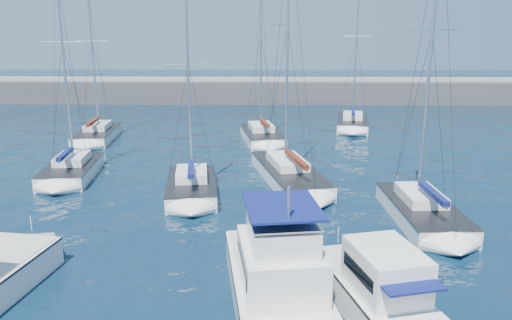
{
  "coord_description": "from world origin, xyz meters",
  "views": [
    {
      "loc": [
        2.11,
        -18.53,
        9.96
      ],
      "look_at": [
        1.65,
        8.0,
        3.0
      ],
      "focal_mm": 35.0,
      "sensor_mm": 36.0,
      "label": 1
    }
  ],
  "objects_px": {
    "motor_yacht_stbd_outer": "(377,291)",
    "sailboat_back_b": "(262,135)",
    "sailboat_mid_d": "(289,174)",
    "sailboat_mid_c": "(192,187)",
    "sailboat_mid_e": "(422,210)",
    "sailboat_back_a": "(97,134)",
    "sailboat_mid_a": "(72,170)",
    "sailboat_back_c": "(352,123)",
    "motor_yacht_stbd_inner": "(277,279)"
  },
  "relations": [
    {
      "from": "motor_yacht_stbd_outer",
      "to": "sailboat_back_b",
      "type": "relative_size",
      "value": 0.44
    },
    {
      "from": "sailboat_mid_d",
      "to": "sailboat_back_b",
      "type": "distance_m",
      "value": 12.64
    },
    {
      "from": "sailboat_mid_c",
      "to": "sailboat_mid_e",
      "type": "height_order",
      "value": "sailboat_mid_e"
    },
    {
      "from": "motor_yacht_stbd_outer",
      "to": "sailboat_back_a",
      "type": "bearing_deg",
      "value": 110.13
    },
    {
      "from": "motor_yacht_stbd_outer",
      "to": "sailboat_back_b",
      "type": "height_order",
      "value": "sailboat_back_b"
    },
    {
      "from": "sailboat_mid_a",
      "to": "sailboat_mid_d",
      "type": "distance_m",
      "value": 15.05
    },
    {
      "from": "sailboat_mid_a",
      "to": "sailboat_mid_c",
      "type": "xyz_separation_m",
      "value": [
        8.88,
        -3.65,
        -0.02
      ]
    },
    {
      "from": "motor_yacht_stbd_outer",
      "to": "sailboat_mid_e",
      "type": "bearing_deg",
      "value": 50.54
    },
    {
      "from": "sailboat_mid_d",
      "to": "sailboat_back_a",
      "type": "height_order",
      "value": "sailboat_mid_d"
    },
    {
      "from": "sailboat_mid_a",
      "to": "sailboat_mid_c",
      "type": "bearing_deg",
      "value": -28.49
    },
    {
      "from": "sailboat_back_b",
      "to": "sailboat_mid_e",
      "type": "bearing_deg",
      "value": -75.59
    },
    {
      "from": "sailboat_mid_e",
      "to": "sailboat_back_c",
      "type": "bearing_deg",
      "value": 86.21
    },
    {
      "from": "sailboat_back_c",
      "to": "sailboat_mid_a",
      "type": "bearing_deg",
      "value": -131.55
    },
    {
      "from": "motor_yacht_stbd_inner",
      "to": "sailboat_mid_c",
      "type": "bearing_deg",
      "value": 103.1
    },
    {
      "from": "motor_yacht_stbd_inner",
      "to": "sailboat_back_c",
      "type": "xyz_separation_m",
      "value": [
        8.66,
        34.7,
        -0.6
      ]
    },
    {
      "from": "motor_yacht_stbd_inner",
      "to": "sailboat_mid_c",
      "type": "distance_m",
      "value": 13.77
    },
    {
      "from": "motor_yacht_stbd_outer",
      "to": "sailboat_mid_a",
      "type": "xyz_separation_m",
      "value": [
        -17.4,
        16.94,
        -0.41
      ]
    },
    {
      "from": "motor_yacht_stbd_inner",
      "to": "sailboat_back_c",
      "type": "bearing_deg",
      "value": 67.9
    },
    {
      "from": "sailboat_mid_d",
      "to": "sailboat_back_c",
      "type": "height_order",
      "value": "sailboat_mid_d"
    },
    {
      "from": "sailboat_back_a",
      "to": "sailboat_back_c",
      "type": "relative_size",
      "value": 0.96
    },
    {
      "from": "sailboat_back_a",
      "to": "motor_yacht_stbd_outer",
      "type": "bearing_deg",
      "value": -60.95
    },
    {
      "from": "motor_yacht_stbd_outer",
      "to": "sailboat_mid_d",
      "type": "relative_size",
      "value": 0.41
    },
    {
      "from": "motor_yacht_stbd_outer",
      "to": "sailboat_back_c",
      "type": "xyz_separation_m",
      "value": [
        5.11,
        35.16,
        -0.41
      ]
    },
    {
      "from": "sailboat_back_a",
      "to": "sailboat_back_c",
      "type": "height_order",
      "value": "sailboat_back_c"
    },
    {
      "from": "motor_yacht_stbd_inner",
      "to": "sailboat_mid_a",
      "type": "xyz_separation_m",
      "value": [
        -13.85,
        16.48,
        -0.6
      ]
    },
    {
      "from": "sailboat_mid_e",
      "to": "sailboat_back_c",
      "type": "xyz_separation_m",
      "value": [
        0.66,
        25.86,
        -0.01
      ]
    },
    {
      "from": "sailboat_mid_a",
      "to": "sailboat_mid_d",
      "type": "bearing_deg",
      "value": -8.49
    },
    {
      "from": "sailboat_mid_a",
      "to": "sailboat_back_a",
      "type": "relative_size",
      "value": 1.02
    },
    {
      "from": "motor_yacht_stbd_inner",
      "to": "motor_yacht_stbd_outer",
      "type": "bearing_deg",
      "value": -15.47
    },
    {
      "from": "sailboat_back_a",
      "to": "sailboat_mid_d",
      "type": "bearing_deg",
      "value": -41.34
    },
    {
      "from": "motor_yacht_stbd_inner",
      "to": "sailboat_back_a",
      "type": "bearing_deg",
      "value": 111.21
    },
    {
      "from": "sailboat_mid_c",
      "to": "sailboat_mid_d",
      "type": "distance_m",
      "value": 6.87
    },
    {
      "from": "sailboat_back_a",
      "to": "sailboat_back_b",
      "type": "xyz_separation_m",
      "value": [
        15.29,
        -0.18,
        0.01
      ]
    },
    {
      "from": "sailboat_mid_a",
      "to": "sailboat_back_b",
      "type": "bearing_deg",
      "value": 36.01
    },
    {
      "from": "sailboat_mid_d",
      "to": "sailboat_back_a",
      "type": "relative_size",
      "value": 1.16
    },
    {
      "from": "sailboat_mid_e",
      "to": "sailboat_back_a",
      "type": "bearing_deg",
      "value": 138.32
    },
    {
      "from": "sailboat_back_c",
      "to": "sailboat_mid_d",
      "type": "bearing_deg",
      "value": -102.18
    },
    {
      "from": "motor_yacht_stbd_inner",
      "to": "sailboat_back_c",
      "type": "distance_m",
      "value": 35.77
    },
    {
      "from": "motor_yacht_stbd_outer",
      "to": "sailboat_mid_a",
      "type": "height_order",
      "value": "sailboat_mid_a"
    },
    {
      "from": "motor_yacht_stbd_inner",
      "to": "motor_yacht_stbd_outer",
      "type": "relative_size",
      "value": 1.28
    },
    {
      "from": "motor_yacht_stbd_outer",
      "to": "sailboat_mid_c",
      "type": "relative_size",
      "value": 0.53
    },
    {
      "from": "motor_yacht_stbd_outer",
      "to": "sailboat_mid_a",
      "type": "relative_size",
      "value": 0.46
    },
    {
      "from": "sailboat_mid_d",
      "to": "sailboat_back_b",
      "type": "bearing_deg",
      "value": 85.53
    },
    {
      "from": "sailboat_mid_e",
      "to": "sailboat_back_c",
      "type": "height_order",
      "value": "sailboat_mid_e"
    },
    {
      "from": "sailboat_mid_d",
      "to": "sailboat_mid_e",
      "type": "xyz_separation_m",
      "value": [
        6.82,
        -7.01,
        0.02
      ]
    },
    {
      "from": "motor_yacht_stbd_outer",
      "to": "sailboat_back_c",
      "type": "relative_size",
      "value": 0.45
    },
    {
      "from": "motor_yacht_stbd_inner",
      "to": "sailboat_mid_c",
      "type": "height_order",
      "value": "sailboat_mid_c"
    },
    {
      "from": "sailboat_mid_e",
      "to": "sailboat_back_b",
      "type": "bearing_deg",
      "value": 111.77
    },
    {
      "from": "sailboat_mid_a",
      "to": "sailboat_mid_c",
      "type": "distance_m",
      "value": 9.6
    },
    {
      "from": "sailboat_mid_d",
      "to": "motor_yacht_stbd_inner",
      "type": "bearing_deg",
      "value": -107.45
    }
  ]
}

